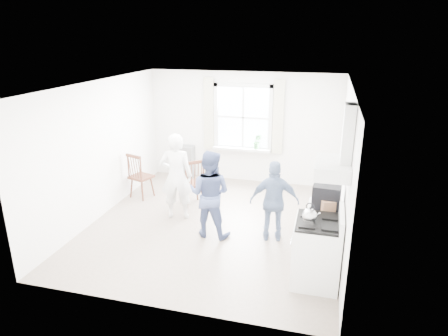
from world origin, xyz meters
TOP-DOWN VIEW (x-y plane):
  - room_shell at (0.00, 0.00)m, footprint 4.62×5.12m
  - window_assembly at (0.00, 2.45)m, footprint 1.88×0.24m
  - range_hood at (2.07, -1.35)m, footprint 0.45×0.76m
  - shelf_unit at (-1.40, 2.33)m, footprint 0.40×0.30m
  - gas_stove at (1.91, -1.35)m, footprint 0.68×0.76m
  - kettle at (1.78, -1.42)m, footprint 0.21×0.21m
  - low_cabinet at (1.98, -0.65)m, footprint 0.50×0.55m
  - stereo_stack at (1.99, -0.72)m, footprint 0.43×0.39m
  - cardboard_box at (2.04, -0.85)m, footprint 0.32×0.28m
  - windsor_chair_a at (-0.62, 0.68)m, footprint 0.60×0.60m
  - windsor_chair_b at (-1.93, 0.79)m, footprint 0.54×0.53m
  - person_left at (-0.78, 0.13)m, footprint 0.75×0.75m
  - person_mid at (0.04, -0.39)m, footprint 0.81×0.81m
  - person_right at (1.15, -0.28)m, footprint 0.95×0.95m
  - potted_plant at (0.37, 2.36)m, footprint 0.21×0.21m

SIDE VIEW (x-z plane):
  - shelf_unit at x=-1.40m, z-range 0.00..0.80m
  - low_cabinet at x=1.98m, z-range 0.00..0.90m
  - gas_stove at x=1.91m, z-range -0.08..1.04m
  - windsor_chair_b at x=-1.93m, z-range 0.11..1.12m
  - windsor_chair_a at x=-0.62m, z-range 0.11..1.14m
  - person_right at x=1.15m, z-range 0.00..1.43m
  - person_mid at x=0.04m, z-range 0.00..1.56m
  - person_left at x=-0.78m, z-range 0.00..1.68m
  - cardboard_box at x=2.04m, z-range 0.90..1.07m
  - potted_plant at x=0.37m, z-range 0.85..1.20m
  - kettle at x=1.78m, z-range 0.90..1.19m
  - stereo_stack at x=1.99m, z-range 0.90..1.26m
  - room_shell at x=0.00m, z-range -0.02..2.62m
  - window_assembly at x=0.00m, z-range 0.61..2.31m
  - range_hood at x=2.07m, z-range 1.43..2.37m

